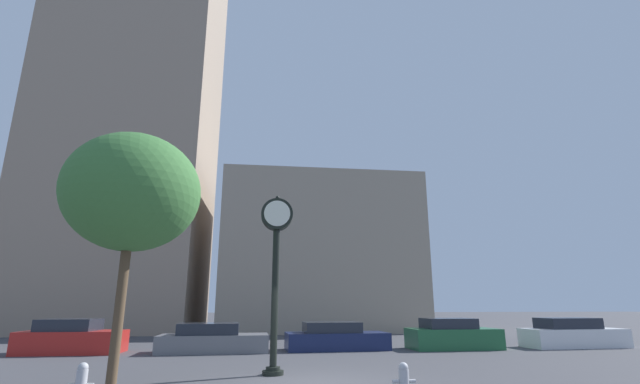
{
  "coord_description": "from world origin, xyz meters",
  "views": [
    {
      "loc": [
        -1.25,
        -11.62,
        1.96
      ],
      "look_at": [
        1.55,
        10.8,
        7.91
      ],
      "focal_mm": 24.0,
      "sensor_mm": 36.0,
      "label": 1
    }
  ],
  "objects": [
    {
      "name": "fire_hydrant_far",
      "position": [
        1.88,
        -1.66,
        0.36
      ],
      "size": [
        0.53,
        0.23,
        0.7
      ],
      "color": "#B7B7BC",
      "rests_on": "ground_plane"
    },
    {
      "name": "building_storefront_row",
      "position": [
        2.99,
        24.0,
        5.84
      ],
      "size": [
        14.97,
        12.0,
        11.68
      ],
      "color": "gray",
      "rests_on": "ground_plane"
    },
    {
      "name": "car_red",
      "position": [
        -9.16,
        8.19,
        0.59
      ],
      "size": [
        3.98,
        1.94,
        1.37
      ],
      "rotation": [
        0.0,
        0.0,
        -0.02
      ],
      "color": "red",
      "rests_on": "ground_plane"
    },
    {
      "name": "car_grey",
      "position": [
        -3.4,
        7.88,
        0.5
      ],
      "size": [
        4.59,
        2.02,
        1.19
      ],
      "rotation": [
        0.0,
        0.0,
        0.03
      ],
      "color": "slate",
      "rests_on": "ground_plane"
    },
    {
      "name": "building_tall_tower",
      "position": [
        -12.69,
        24.0,
        18.67
      ],
      "size": [
        12.54,
        12.0,
        37.34
      ],
      "color": "gray",
      "rests_on": "ground_plane"
    },
    {
      "name": "ground_plane",
      "position": [
        0.0,
        0.0,
        0.0
      ],
      "size": [
        200.0,
        200.0,
        0.0
      ],
      "primitive_type": "plane",
      "color": "#424247"
    },
    {
      "name": "car_green",
      "position": [
        7.28,
        7.98,
        0.58
      ],
      "size": [
        4.03,
        1.94,
        1.34
      ],
      "rotation": [
        0.0,
        0.0,
        0.01
      ],
      "color": "#236038",
      "rests_on": "ground_plane"
    },
    {
      "name": "car_white",
      "position": [
        13.27,
        8.03,
        0.57
      ],
      "size": [
        4.81,
        1.92,
        1.34
      ],
      "rotation": [
        0.0,
        0.0,
        0.04
      ],
      "color": "silver",
      "rests_on": "ground_plane"
    },
    {
      "name": "bare_tree",
      "position": [
        -4.7,
        -0.53,
        4.72
      ],
      "size": [
        3.36,
        3.36,
        6.25
      ],
      "color": "brown",
      "rests_on": "ground_plane"
    },
    {
      "name": "car_navy",
      "position": [
        1.94,
        8.3,
        0.51
      ],
      "size": [
        4.6,
        2.08,
        1.19
      ],
      "rotation": [
        0.0,
        0.0,
        0.05
      ],
      "color": "#19234C",
      "rests_on": "ground_plane"
    },
    {
      "name": "street_clock",
      "position": [
        -0.96,
        1.63,
        3.66
      ],
      "size": [
        0.98,
        0.62,
        5.3
      ],
      "color": "black",
      "rests_on": "ground_plane"
    },
    {
      "name": "fire_hydrant_near",
      "position": [
        -4.94,
        -1.63,
        0.41
      ],
      "size": [
        0.5,
        0.22,
        0.8
      ],
      "color": "#B7B7BC",
      "rests_on": "ground_plane"
    }
  ]
}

